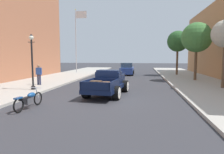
{
  "coord_description": "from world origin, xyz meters",
  "views": [
    {
      "loc": [
        2.03,
        -10.94,
        2.41
      ],
      "look_at": [
        -0.04,
        2.92,
        1.0
      ],
      "focal_mm": 31.65,
      "sensor_mm": 36.0,
      "label": 1
    }
  ],
  "objects_px": {
    "car_background_blue": "(127,69)",
    "flagpole": "(77,34)",
    "hotrod_truck_navy": "(109,83)",
    "street_tree_second": "(197,38)",
    "motorcycle_parked": "(29,99)",
    "street_lamp_near": "(32,58)",
    "pedestrian_sidewalk_left": "(39,73)",
    "street_tree_third": "(178,41)"
  },
  "relations": [
    {
      "from": "street_lamp_near",
      "to": "street_tree_second",
      "type": "height_order",
      "value": "street_tree_second"
    },
    {
      "from": "hotrod_truck_navy",
      "to": "car_background_blue",
      "type": "bearing_deg",
      "value": 89.4
    },
    {
      "from": "street_lamp_near",
      "to": "flagpole",
      "type": "height_order",
      "value": "flagpole"
    },
    {
      "from": "flagpole",
      "to": "street_tree_second",
      "type": "distance_m",
      "value": 16.49
    },
    {
      "from": "street_tree_second",
      "to": "street_tree_third",
      "type": "relative_size",
      "value": 1.0
    },
    {
      "from": "car_background_blue",
      "to": "flagpole",
      "type": "relative_size",
      "value": 0.47
    },
    {
      "from": "motorcycle_parked",
      "to": "street_tree_third",
      "type": "distance_m",
      "value": 20.98
    },
    {
      "from": "pedestrian_sidewalk_left",
      "to": "flagpole",
      "type": "distance_m",
      "value": 13.98
    },
    {
      "from": "street_lamp_near",
      "to": "street_tree_third",
      "type": "distance_m",
      "value": 18.45
    },
    {
      "from": "hotrod_truck_navy",
      "to": "motorcycle_parked",
      "type": "height_order",
      "value": "hotrod_truck_navy"
    },
    {
      "from": "hotrod_truck_navy",
      "to": "pedestrian_sidewalk_left",
      "type": "distance_m",
      "value": 6.63
    },
    {
      "from": "pedestrian_sidewalk_left",
      "to": "street_tree_third",
      "type": "xyz_separation_m",
      "value": [
        12.84,
        11.57,
        3.33
      ]
    },
    {
      "from": "hotrod_truck_navy",
      "to": "pedestrian_sidewalk_left",
      "type": "xyz_separation_m",
      "value": [
        -6.18,
        2.39,
        0.33
      ]
    },
    {
      "from": "flagpole",
      "to": "street_tree_second",
      "type": "relative_size",
      "value": 1.62
    },
    {
      "from": "hotrod_truck_navy",
      "to": "car_background_blue",
      "type": "distance_m",
      "value": 14.49
    },
    {
      "from": "motorcycle_parked",
      "to": "pedestrian_sidewalk_left",
      "type": "relative_size",
      "value": 1.28
    },
    {
      "from": "car_background_blue",
      "to": "street_tree_second",
      "type": "bearing_deg",
      "value": -41.63
    },
    {
      "from": "car_background_blue",
      "to": "street_tree_third",
      "type": "bearing_deg",
      "value": -4.7
    },
    {
      "from": "motorcycle_parked",
      "to": "car_background_blue",
      "type": "height_order",
      "value": "car_background_blue"
    },
    {
      "from": "car_background_blue",
      "to": "street_lamp_near",
      "type": "relative_size",
      "value": 1.12
    },
    {
      "from": "motorcycle_parked",
      "to": "pedestrian_sidewalk_left",
      "type": "height_order",
      "value": "pedestrian_sidewalk_left"
    },
    {
      "from": "pedestrian_sidewalk_left",
      "to": "street_tree_second",
      "type": "height_order",
      "value": "street_tree_second"
    },
    {
      "from": "street_tree_third",
      "to": "street_tree_second",
      "type": "bearing_deg",
      "value": -82.75
    },
    {
      "from": "motorcycle_parked",
      "to": "pedestrian_sidewalk_left",
      "type": "xyz_separation_m",
      "value": [
        -3.09,
        6.58,
        0.64
      ]
    },
    {
      "from": "street_lamp_near",
      "to": "street_tree_second",
      "type": "relative_size",
      "value": 0.68
    },
    {
      "from": "pedestrian_sidewalk_left",
      "to": "street_tree_third",
      "type": "distance_m",
      "value": 17.6
    },
    {
      "from": "pedestrian_sidewalk_left",
      "to": "flagpole",
      "type": "height_order",
      "value": "flagpole"
    },
    {
      "from": "car_background_blue",
      "to": "street_tree_second",
      "type": "height_order",
      "value": "street_tree_second"
    },
    {
      "from": "street_lamp_near",
      "to": "pedestrian_sidewalk_left",
      "type": "bearing_deg",
      "value": 109.11
    },
    {
      "from": "motorcycle_parked",
      "to": "flagpole",
      "type": "relative_size",
      "value": 0.23
    },
    {
      "from": "car_background_blue",
      "to": "flagpole",
      "type": "height_order",
      "value": "flagpole"
    },
    {
      "from": "hotrod_truck_navy",
      "to": "car_background_blue",
      "type": "relative_size",
      "value": 1.17
    },
    {
      "from": "hotrod_truck_navy",
      "to": "motorcycle_parked",
      "type": "relative_size",
      "value": 2.39
    },
    {
      "from": "motorcycle_parked",
      "to": "street_lamp_near",
      "type": "distance_m",
      "value": 5.29
    },
    {
      "from": "pedestrian_sidewalk_left",
      "to": "street_lamp_near",
      "type": "xyz_separation_m",
      "value": [
        0.77,
        -2.24,
        1.3
      ]
    },
    {
      "from": "hotrod_truck_navy",
      "to": "street_tree_second",
      "type": "xyz_separation_m",
      "value": [
        7.42,
        8.02,
        3.57
      ]
    },
    {
      "from": "motorcycle_parked",
      "to": "street_tree_third",
      "type": "height_order",
      "value": "street_tree_third"
    },
    {
      "from": "street_tree_second",
      "to": "car_background_blue",
      "type": "bearing_deg",
      "value": 138.37
    },
    {
      "from": "flagpole",
      "to": "hotrod_truck_navy",
      "type": "bearing_deg",
      "value": -65.14
    },
    {
      "from": "flagpole",
      "to": "street_lamp_near",
      "type": "bearing_deg",
      "value": -83.35
    },
    {
      "from": "hotrod_truck_navy",
      "to": "street_tree_second",
      "type": "distance_m",
      "value": 11.5
    },
    {
      "from": "motorcycle_parked",
      "to": "street_tree_second",
      "type": "distance_m",
      "value": 16.58
    }
  ]
}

